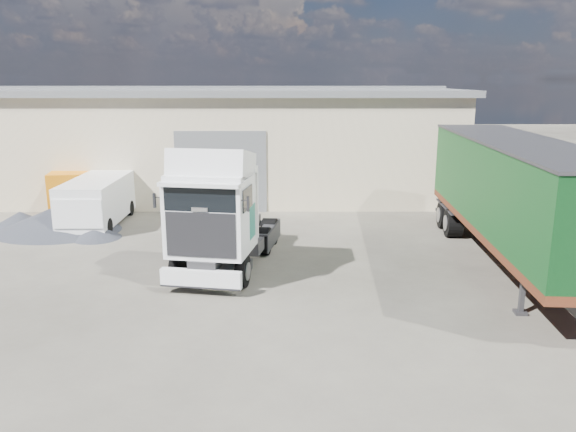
{
  "coord_description": "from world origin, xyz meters",
  "views": [
    {
      "loc": [
        0.85,
        -14.43,
        5.77
      ],
      "look_at": [
        0.92,
        3.0,
        1.51
      ],
      "focal_mm": 35.0,
      "sensor_mm": 36.0,
      "label": 1
    }
  ],
  "objects_px": {
    "panel_van": "(96,202)",
    "box_trailer": "(514,190)",
    "tractor_unit": "(219,220)",
    "orange_skip": "(85,195)"
  },
  "relations": [
    {
      "from": "box_trailer",
      "to": "orange_skip",
      "type": "xyz_separation_m",
      "value": [
        -15.92,
        7.23,
        -1.62
      ]
    },
    {
      "from": "tractor_unit",
      "to": "orange_skip",
      "type": "distance_m",
      "value": 10.5
    },
    {
      "from": "box_trailer",
      "to": "orange_skip",
      "type": "relative_size",
      "value": 3.74
    },
    {
      "from": "tractor_unit",
      "to": "orange_skip",
      "type": "height_order",
      "value": "tractor_unit"
    },
    {
      "from": "box_trailer",
      "to": "orange_skip",
      "type": "distance_m",
      "value": 17.56
    },
    {
      "from": "orange_skip",
      "to": "box_trailer",
      "type": "bearing_deg",
      "value": -34.22
    },
    {
      "from": "tractor_unit",
      "to": "panel_van",
      "type": "xyz_separation_m",
      "value": [
        -5.64,
        5.69,
        -0.69
      ]
    },
    {
      "from": "tractor_unit",
      "to": "orange_skip",
      "type": "bearing_deg",
      "value": 140.68
    },
    {
      "from": "box_trailer",
      "to": "panel_van",
      "type": "xyz_separation_m",
      "value": [
        -14.7,
        5.02,
        -1.46
      ]
    },
    {
      "from": "panel_van",
      "to": "box_trailer",
      "type": "bearing_deg",
      "value": -19.1
    }
  ]
}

